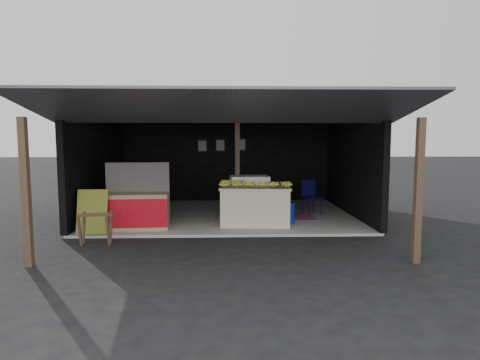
{
  "coord_description": "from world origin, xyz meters",
  "views": [
    {
      "loc": [
        0.05,
        -8.58,
        2.14
      ],
      "look_at": [
        0.36,
        1.56,
        1.1
      ],
      "focal_mm": 30.0,
      "sensor_mm": 36.0,
      "label": 1
    }
  ],
  "objects_px": {
    "neighbor_stall": "(137,209)",
    "water_barrel": "(288,213)",
    "plastic_chair": "(310,194)",
    "banana_table": "(255,205)",
    "sawhorse": "(95,225)",
    "white_crate": "(250,197)"
  },
  "relations": [
    {
      "from": "white_crate",
      "to": "sawhorse",
      "type": "bearing_deg",
      "value": -146.38
    },
    {
      "from": "neighbor_stall",
      "to": "water_barrel",
      "type": "bearing_deg",
      "value": 5.76
    },
    {
      "from": "banana_table",
      "to": "plastic_chair",
      "type": "relative_size",
      "value": 1.89
    },
    {
      "from": "water_barrel",
      "to": "plastic_chair",
      "type": "relative_size",
      "value": 0.51
    },
    {
      "from": "white_crate",
      "to": "neighbor_stall",
      "type": "distance_m",
      "value": 2.96
    },
    {
      "from": "water_barrel",
      "to": "white_crate",
      "type": "bearing_deg",
      "value": 144.77
    },
    {
      "from": "neighbor_stall",
      "to": "white_crate",
      "type": "bearing_deg",
      "value": 21.38
    },
    {
      "from": "neighbor_stall",
      "to": "sawhorse",
      "type": "distance_m",
      "value": 1.37
    },
    {
      "from": "plastic_chair",
      "to": "water_barrel",
      "type": "bearing_deg",
      "value": -143.01
    },
    {
      "from": "white_crate",
      "to": "plastic_chair",
      "type": "bearing_deg",
      "value": 13.89
    },
    {
      "from": "neighbor_stall",
      "to": "plastic_chair",
      "type": "relative_size",
      "value": 1.64
    },
    {
      "from": "banana_table",
      "to": "white_crate",
      "type": "xyz_separation_m",
      "value": [
        -0.1,
        0.84,
        0.09
      ]
    },
    {
      "from": "neighbor_stall",
      "to": "plastic_chair",
      "type": "xyz_separation_m",
      "value": [
        4.43,
        1.79,
        0.09
      ]
    },
    {
      "from": "sawhorse",
      "to": "water_barrel",
      "type": "height_order",
      "value": "sawhorse"
    },
    {
      "from": "sawhorse",
      "to": "neighbor_stall",
      "type": "bearing_deg",
      "value": 60.33
    },
    {
      "from": "neighbor_stall",
      "to": "sawhorse",
      "type": "relative_size",
      "value": 2.22
    },
    {
      "from": "white_crate",
      "to": "neighbor_stall",
      "type": "height_order",
      "value": "neighbor_stall"
    },
    {
      "from": "banana_table",
      "to": "water_barrel",
      "type": "distance_m",
      "value": 0.89
    },
    {
      "from": "banana_table",
      "to": "neighbor_stall",
      "type": "distance_m",
      "value": 2.82
    },
    {
      "from": "banana_table",
      "to": "plastic_chair",
      "type": "distance_m",
      "value": 2.15
    },
    {
      "from": "water_barrel",
      "to": "sawhorse",
      "type": "bearing_deg",
      "value": -156.37
    },
    {
      "from": "white_crate",
      "to": "water_barrel",
      "type": "bearing_deg",
      "value": -39.15
    }
  ]
}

